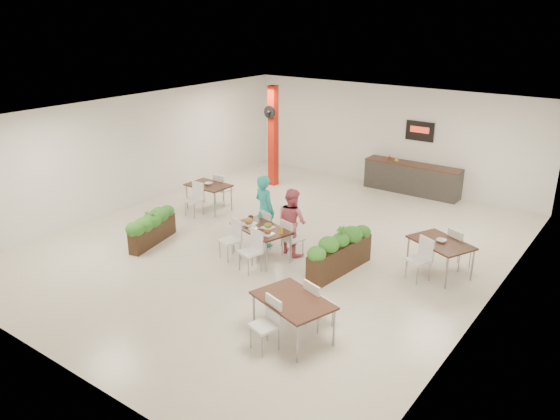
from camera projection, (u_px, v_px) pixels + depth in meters
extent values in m
plane|color=beige|center=(279.00, 244.00, 13.38)|extent=(12.00, 12.00, 0.00)
cube|color=white|center=(390.00, 136.00, 17.37)|extent=(10.00, 0.10, 3.20)
cube|color=white|center=(45.00, 276.00, 8.27)|extent=(10.00, 0.10, 3.20)
cube|color=white|center=(138.00, 151.00, 15.59)|extent=(0.10, 12.00, 3.20)
cube|color=white|center=(497.00, 229.00, 10.06)|extent=(0.10, 12.00, 3.20)
cube|color=white|center=(279.00, 114.00, 12.27)|extent=(10.00, 12.00, 0.04)
cube|color=#AF190B|center=(273.00, 136.00, 17.36)|extent=(0.25, 0.25, 3.20)
cylinder|color=black|center=(270.00, 112.00, 16.95)|extent=(0.40, 0.06, 0.40)
sphere|color=black|center=(269.00, 112.00, 16.92)|extent=(0.12, 0.12, 0.12)
cube|color=#292624|center=(412.00, 179.00, 16.95)|extent=(3.00, 0.60, 0.90)
cube|color=black|center=(413.00, 164.00, 16.79)|extent=(3.00, 0.62, 0.04)
cube|color=black|center=(420.00, 131.00, 16.68)|extent=(0.90, 0.04, 0.60)
cube|color=red|center=(420.00, 130.00, 16.64)|extent=(0.60, 0.02, 0.18)
imported|color=maroon|center=(389.00, 157.00, 17.19)|extent=(0.09, 0.09, 0.19)
imported|color=gold|center=(397.00, 158.00, 17.06)|extent=(0.13, 0.13, 0.17)
cube|color=black|center=(261.00, 228.00, 12.38)|extent=(1.56, 1.15, 0.04)
cylinder|color=gray|center=(234.00, 238.00, 12.78)|extent=(0.04, 0.04, 0.71)
cylinder|color=gray|center=(266.00, 257.00, 11.84)|extent=(0.04, 0.04, 0.71)
cylinder|color=gray|center=(257.00, 232.00, 13.18)|extent=(0.04, 0.04, 0.71)
cylinder|color=gray|center=(290.00, 249.00, 12.24)|extent=(0.04, 0.04, 0.71)
cube|color=white|center=(272.00, 228.00, 13.12)|extent=(0.52, 0.52, 0.05)
cube|color=white|center=(265.00, 221.00, 12.92)|extent=(0.42, 0.15, 0.45)
cylinder|color=gray|center=(281.00, 238.00, 13.17)|extent=(0.02, 0.02, 0.43)
cylinder|color=gray|center=(273.00, 234.00, 13.43)|extent=(0.02, 0.02, 0.43)
cylinder|color=gray|center=(270.00, 241.00, 12.98)|extent=(0.02, 0.02, 0.43)
cylinder|color=gray|center=(262.00, 237.00, 13.23)|extent=(0.02, 0.02, 0.43)
cube|color=white|center=(293.00, 239.00, 12.53)|extent=(0.52, 0.52, 0.05)
cube|color=white|center=(286.00, 231.00, 12.33)|extent=(0.42, 0.15, 0.45)
cylinder|color=gray|center=(303.00, 249.00, 12.58)|extent=(0.02, 0.02, 0.43)
cylinder|color=gray|center=(294.00, 244.00, 12.84)|extent=(0.02, 0.02, 0.43)
cylinder|color=gray|center=(292.00, 252.00, 12.39)|extent=(0.02, 0.02, 0.43)
cylinder|color=gray|center=(282.00, 248.00, 12.64)|extent=(0.02, 0.02, 0.43)
cube|color=white|center=(230.00, 241.00, 12.42)|extent=(0.52, 0.52, 0.05)
cube|color=white|center=(236.00, 229.00, 12.45)|extent=(0.42, 0.15, 0.45)
cylinder|color=gray|center=(220.00, 250.00, 12.53)|extent=(0.02, 0.02, 0.43)
cylinder|color=gray|center=(228.00, 254.00, 12.28)|extent=(0.02, 0.02, 0.43)
cylinder|color=gray|center=(232.00, 246.00, 12.73)|extent=(0.02, 0.02, 0.43)
cylinder|color=gray|center=(240.00, 251.00, 12.48)|extent=(0.02, 0.02, 0.43)
cube|color=white|center=(250.00, 252.00, 11.83)|extent=(0.52, 0.52, 0.05)
cube|color=white|center=(257.00, 239.00, 11.86)|extent=(0.42, 0.15, 0.45)
cylinder|color=gray|center=(239.00, 261.00, 11.94)|extent=(0.02, 0.02, 0.43)
cylinder|color=gray|center=(248.00, 267.00, 11.69)|extent=(0.02, 0.02, 0.43)
cylinder|color=gray|center=(252.00, 257.00, 12.14)|extent=(0.02, 0.02, 0.43)
cylinder|color=gray|center=(261.00, 263.00, 11.89)|extent=(0.02, 0.02, 0.43)
cube|color=white|center=(249.00, 224.00, 12.57)|extent=(0.37, 0.37, 0.01)
ellipsoid|color=#965325|center=(249.00, 221.00, 12.55)|extent=(0.22, 0.22, 0.13)
cube|color=white|center=(268.00, 227.00, 12.37)|extent=(0.32, 0.32, 0.01)
ellipsoid|color=orange|center=(268.00, 225.00, 12.35)|extent=(0.18, 0.18, 0.11)
cube|color=white|center=(268.00, 234.00, 12.01)|extent=(0.32, 0.32, 0.01)
ellipsoid|color=#552011|center=(268.00, 232.00, 11.99)|extent=(0.16, 0.16, 0.10)
cube|color=white|center=(253.00, 228.00, 12.30)|extent=(0.22, 0.22, 0.01)
ellipsoid|color=white|center=(253.00, 227.00, 12.29)|extent=(0.12, 0.12, 0.07)
cylinder|color=orange|center=(281.00, 230.00, 12.03)|extent=(0.07, 0.07, 0.15)
imported|color=#562E24|center=(251.00, 218.00, 12.82)|extent=(0.12, 0.12, 0.10)
imported|color=teal|center=(265.00, 211.00, 13.04)|extent=(0.73, 0.58, 1.76)
imported|color=#E4657C|center=(292.00, 221.00, 12.63)|extent=(0.90, 0.78, 1.58)
cube|color=black|center=(153.00, 233.00, 13.32)|extent=(0.65, 1.63, 0.54)
ellipsoid|color=#1C5E1A|center=(135.00, 228.00, 12.62)|extent=(0.40, 0.40, 0.32)
ellipsoid|color=#1C5E1A|center=(143.00, 223.00, 12.90)|extent=(0.40, 0.40, 0.32)
ellipsoid|color=#1C5E1A|center=(152.00, 218.00, 13.19)|extent=(0.40, 0.40, 0.32)
ellipsoid|color=#1C5E1A|center=(159.00, 214.00, 13.47)|extent=(0.40, 0.40, 0.32)
ellipsoid|color=#1C5E1A|center=(167.00, 209.00, 13.76)|extent=(0.40, 0.40, 0.32)
imported|color=#1C5E1A|center=(151.00, 216.00, 13.17)|extent=(0.32, 0.27, 0.35)
cube|color=black|center=(340.00, 259.00, 11.82)|extent=(0.53, 1.97, 0.65)
ellipsoid|color=#1C5E1A|center=(317.00, 252.00, 11.09)|extent=(0.40, 0.40, 0.32)
ellipsoid|color=#1C5E1A|center=(329.00, 246.00, 11.38)|extent=(0.40, 0.40, 0.32)
ellipsoid|color=#1C5E1A|center=(341.00, 240.00, 11.66)|extent=(0.40, 0.40, 0.32)
ellipsoid|color=#1C5E1A|center=(352.00, 234.00, 11.95)|extent=(0.40, 0.40, 0.32)
ellipsoid|color=#1C5E1A|center=(362.00, 229.00, 12.23)|extent=(0.40, 0.40, 0.32)
imported|color=#1C5E1A|center=(341.00, 236.00, 11.63)|extent=(0.24, 0.24, 0.42)
cube|color=black|center=(209.00, 185.00, 15.42)|extent=(1.22, 0.82, 0.04)
cylinder|color=gray|center=(187.00, 197.00, 15.60)|extent=(0.04, 0.04, 0.71)
cylinder|color=gray|center=(215.00, 205.00, 14.99)|extent=(0.04, 0.04, 0.71)
cylinder|color=gray|center=(204.00, 191.00, 16.11)|extent=(0.04, 0.04, 0.71)
cylinder|color=gray|center=(231.00, 198.00, 15.50)|extent=(0.04, 0.04, 0.71)
cube|color=white|center=(223.00, 189.00, 15.97)|extent=(0.43, 0.43, 0.05)
cube|color=white|center=(218.00, 183.00, 15.74)|extent=(0.42, 0.05, 0.45)
cylinder|color=gray|center=(232.00, 197.00, 16.08)|extent=(0.02, 0.02, 0.43)
cylinder|color=gray|center=(223.00, 194.00, 16.27)|extent=(0.02, 0.02, 0.43)
cylinder|color=gray|center=(224.00, 200.00, 15.82)|extent=(0.02, 0.02, 0.43)
cylinder|color=gray|center=(215.00, 197.00, 16.02)|extent=(0.02, 0.02, 0.43)
cube|color=white|center=(194.00, 200.00, 15.07)|extent=(0.43, 0.43, 0.05)
cube|color=white|center=(198.00, 190.00, 15.12)|extent=(0.42, 0.05, 0.45)
cylinder|color=gray|center=(185.00, 208.00, 15.12)|extent=(0.02, 0.02, 0.43)
cylinder|color=gray|center=(194.00, 211.00, 14.92)|extent=(0.02, 0.02, 0.43)
cylinder|color=gray|center=(194.00, 205.00, 15.37)|extent=(0.02, 0.02, 0.43)
cylinder|color=gray|center=(203.00, 208.00, 15.18)|extent=(0.02, 0.02, 0.43)
imported|color=white|center=(208.00, 184.00, 15.40)|extent=(0.22, 0.22, 0.05)
cube|color=black|center=(441.00, 243.00, 11.63)|extent=(1.53, 1.32, 0.04)
cylinder|color=gray|center=(408.00, 252.00, 12.06)|extent=(0.04, 0.04, 0.71)
cylinder|color=gray|center=(447.00, 273.00, 11.11)|extent=(0.04, 0.04, 0.71)
cylinder|color=gray|center=(433.00, 246.00, 12.40)|extent=(0.04, 0.04, 0.71)
cylinder|color=gray|center=(472.00, 265.00, 11.45)|extent=(0.04, 0.04, 0.71)
cube|color=white|center=(460.00, 249.00, 12.00)|extent=(0.56, 0.56, 0.05)
cube|color=white|center=(455.00, 240.00, 11.82)|extent=(0.40, 0.21, 0.45)
cylinder|color=gray|center=(470.00, 260.00, 12.02)|extent=(0.02, 0.02, 0.43)
cylinder|color=gray|center=(458.00, 254.00, 12.30)|extent=(0.02, 0.02, 0.43)
cylinder|color=gray|center=(459.00, 263.00, 11.86)|extent=(0.02, 0.02, 0.43)
cylinder|color=gray|center=(447.00, 257.00, 12.14)|extent=(0.02, 0.02, 0.43)
cube|color=white|center=(419.00, 260.00, 11.45)|extent=(0.56, 0.56, 0.05)
cube|color=white|center=(426.00, 248.00, 11.45)|extent=(0.40, 0.21, 0.45)
cylinder|color=gray|center=(406.00, 269.00, 11.59)|extent=(0.02, 0.02, 0.43)
cylinder|color=gray|center=(417.00, 275.00, 11.31)|extent=(0.02, 0.02, 0.43)
cylinder|color=gray|center=(418.00, 266.00, 11.75)|extent=(0.02, 0.02, 0.43)
cylinder|color=gray|center=(429.00, 272.00, 11.47)|extent=(0.02, 0.02, 0.43)
imported|color=white|center=(441.00, 241.00, 11.61)|extent=(0.22, 0.22, 0.05)
cube|color=black|center=(293.00, 300.00, 9.32)|extent=(1.58, 1.28, 0.04)
cylinder|color=gray|center=(254.00, 312.00, 9.69)|extent=(0.04, 0.04, 0.71)
cylinder|color=gray|center=(297.00, 344.00, 8.76)|extent=(0.04, 0.04, 0.71)
cylinder|color=gray|center=(289.00, 298.00, 10.14)|extent=(0.04, 0.04, 0.71)
cylinder|color=gray|center=(334.00, 328.00, 9.20)|extent=(0.04, 0.04, 0.71)
cube|color=white|center=(319.00, 304.00, 9.75)|extent=(0.53, 0.53, 0.05)
cube|color=white|center=(311.00, 295.00, 9.56)|extent=(0.41, 0.16, 0.45)
cylinder|color=gray|center=(332.00, 317.00, 9.80)|extent=(0.02, 0.02, 0.43)
cylinder|color=gray|center=(320.00, 309.00, 10.05)|extent=(0.02, 0.02, 0.43)
cylinder|color=gray|center=(318.00, 323.00, 9.61)|extent=(0.02, 0.02, 0.43)
cylinder|color=gray|center=(306.00, 315.00, 9.86)|extent=(0.02, 0.02, 0.43)
cube|color=white|center=(265.00, 326.00, 9.08)|extent=(0.53, 0.53, 0.05)
cube|color=white|center=(274.00, 309.00, 9.10)|extent=(0.41, 0.16, 0.45)
cylinder|color=gray|center=(251.00, 337.00, 9.19)|extent=(0.02, 0.02, 0.43)
cylinder|color=gray|center=(262.00, 346.00, 8.94)|extent=(0.02, 0.02, 0.43)
cylinder|color=gray|center=(267.00, 330.00, 9.38)|extent=(0.02, 0.02, 0.43)
cylinder|color=gray|center=(279.00, 339.00, 9.13)|extent=(0.02, 0.02, 0.43)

